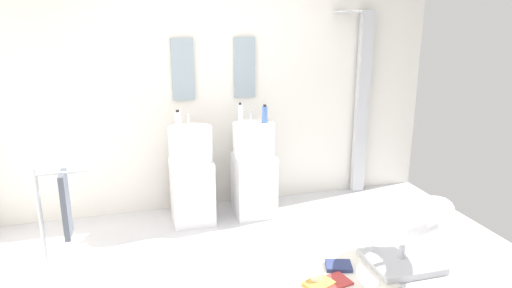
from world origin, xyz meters
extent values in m
cube|color=silver|center=(0.00, 0.00, -0.02)|extent=(4.80, 3.60, 0.04)
cube|color=silver|center=(0.00, 1.65, 1.30)|extent=(4.80, 0.10, 2.60)
cube|color=white|center=(-0.32, 1.23, 0.32)|extent=(0.40, 0.40, 0.63)
cylinder|color=white|center=(-0.32, 1.23, 0.80)|extent=(0.42, 0.42, 0.33)
cylinder|color=#B7BABF|center=(-0.32, 1.34, 1.02)|extent=(0.02, 0.02, 0.10)
cube|color=white|center=(0.32, 1.23, 0.32)|extent=(0.40, 0.40, 0.63)
cylinder|color=white|center=(0.32, 1.23, 0.80)|extent=(0.42, 0.42, 0.33)
cylinder|color=#B7BABF|center=(0.32, 1.34, 1.02)|extent=(0.02, 0.02, 0.10)
cube|color=#8C9EA8|center=(-0.32, 1.58, 1.47)|extent=(0.22, 0.03, 0.61)
cube|color=#8C9EA8|center=(0.32, 1.58, 1.47)|extent=(0.22, 0.03, 0.61)
cube|color=#B7BABF|center=(1.66, 1.53, 1.02)|extent=(0.14, 0.08, 2.05)
cylinder|color=#B7BABF|center=(1.51, 1.51, 2.03)|extent=(0.30, 0.02, 0.02)
cylinder|color=#B7BABF|center=(1.36, 1.48, 2.03)|extent=(0.24, 0.24, 0.02)
cube|color=#B7BABF|center=(1.22, -0.09, 0.03)|extent=(0.56, 0.50, 0.06)
cylinder|color=#B7BABF|center=(1.22, -0.09, 0.20)|extent=(0.05, 0.05, 0.34)
torus|color=white|center=(1.22, -0.09, 0.40)|extent=(1.10, 1.10, 0.49)
cylinder|color=#B7BABF|center=(-1.54, 0.36, 0.47)|extent=(0.03, 0.03, 0.95)
cylinder|color=#B7BABF|center=(-1.36, 0.36, 0.90)|extent=(0.36, 0.02, 0.02)
cube|color=#4C515B|center=(-1.36, 0.36, 0.65)|extent=(0.04, 0.22, 0.50)
cube|color=white|center=(0.51, -0.08, 0.01)|extent=(1.07, 0.62, 0.01)
cube|color=navy|center=(0.69, -0.01, 0.03)|extent=(0.25, 0.22, 0.03)
cube|color=gold|center=(0.44, -0.21, 0.02)|extent=(0.26, 0.24, 0.03)
cube|color=#B73838|center=(0.54, -0.21, 0.02)|extent=(0.33, 0.25, 0.02)
cylinder|color=white|center=(0.43, -0.17, 0.06)|extent=(0.08, 0.08, 0.09)
cylinder|color=#C68C38|center=(-0.42, 1.32, 1.03)|extent=(0.04, 0.04, 0.12)
cylinder|color=black|center=(-0.42, 1.32, 1.10)|extent=(0.02, 0.02, 0.02)
cylinder|color=silver|center=(0.20, 1.30, 1.06)|extent=(0.04, 0.04, 0.18)
cylinder|color=black|center=(0.20, 1.30, 1.15)|extent=(0.02, 0.02, 0.02)
cylinder|color=white|center=(-0.43, 1.21, 1.05)|extent=(0.06, 0.06, 0.16)
cylinder|color=black|center=(-0.43, 1.21, 1.13)|extent=(0.03, 0.03, 0.02)
cylinder|color=#4C72B7|center=(0.43, 1.23, 1.05)|extent=(0.06, 0.06, 0.16)
cylinder|color=black|center=(0.43, 1.23, 1.14)|extent=(0.03, 0.03, 0.02)
camera|label=1|loc=(-0.86, -3.05, 2.01)|focal=32.39mm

